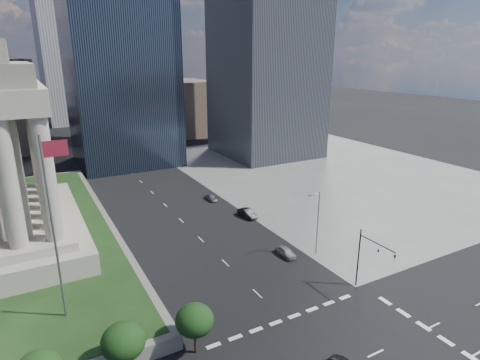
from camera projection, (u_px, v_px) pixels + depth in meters
ground at (117, 158)px, 117.95m from camera, size 500.00×500.00×0.00m
sidewalk_ne at (328, 170)px, 105.67m from camera, size 68.00×90.00×0.03m
flagpole at (54, 220)px, 40.43m from camera, size 2.52×0.24×20.00m
midrise_glass at (118, 52)px, 105.77m from camera, size 26.00×26.00×60.00m
building_filler_ne at (181, 107)px, 154.80m from camera, size 20.00×30.00×20.00m
traffic_signal_ne at (370, 255)px, 49.96m from camera, size 0.30×5.74×8.00m
street_lamp_north at (317, 219)px, 59.67m from camera, size 2.13×0.22×10.00m
parked_sedan_near at (286, 252)px, 60.43m from camera, size 1.61×3.95×1.34m
parked_sedan_mid at (247, 213)px, 75.00m from camera, size 4.70×2.05×1.50m
parked_sedan_far at (211, 197)px, 83.88m from camera, size 1.60×3.78×1.28m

